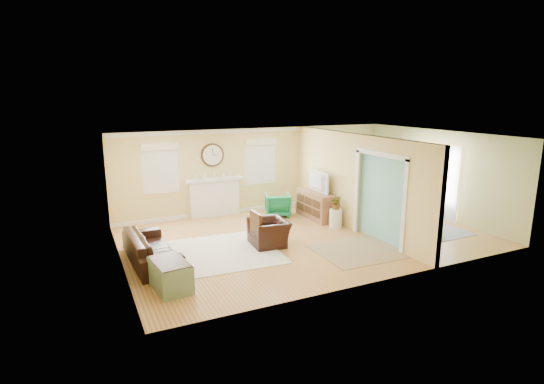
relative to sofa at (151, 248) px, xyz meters
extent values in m
plane|color=#A7692F|center=(3.90, 0.09, -0.33)|extent=(9.00, 9.00, 0.00)
cube|color=#DFBF69|center=(3.90, 3.09, 0.97)|extent=(9.00, 0.02, 2.60)
cube|color=#DFBF69|center=(3.90, -2.91, 0.97)|extent=(9.00, 0.02, 2.60)
cube|color=#DFBF69|center=(-0.60, 0.09, 0.97)|extent=(0.02, 6.00, 2.60)
cube|color=#DFBF69|center=(8.40, 0.09, 0.97)|extent=(0.02, 6.00, 2.60)
cube|color=white|center=(3.90, 0.09, 2.27)|extent=(9.00, 6.00, 0.02)
cube|color=#DFBF69|center=(5.40, 1.49, 0.97)|extent=(0.12, 3.20, 2.60)
cube|color=#DFBF69|center=(5.40, -2.41, 0.97)|extent=(0.12, 1.00, 2.60)
cube|color=#DFBF69|center=(5.40, -1.01, 2.07)|extent=(0.12, 1.80, 0.40)
cube|color=white|center=(5.33, -0.11, 0.77)|extent=(0.04, 0.12, 2.20)
cube|color=white|center=(5.33, -1.91, 0.77)|extent=(0.04, 0.12, 2.20)
cube|color=white|center=(5.33, -1.01, 1.87)|extent=(0.04, 1.92, 0.12)
cube|color=#6FC5BC|center=(5.47, 0.09, 0.97)|extent=(0.02, 6.00, 2.60)
cube|color=white|center=(2.40, 2.97, 0.22)|extent=(1.50, 0.24, 1.10)
cube|color=white|center=(2.40, 2.94, 0.80)|extent=(1.70, 0.30, 0.08)
cube|color=black|center=(2.40, 3.07, 0.17)|extent=(0.85, 0.02, 0.75)
cube|color=gold|center=(2.40, 2.96, 0.09)|extent=(0.85, 0.02, 0.62)
cylinder|color=#452D19|center=(2.40, 3.06, 1.52)|extent=(0.70, 0.06, 0.70)
cylinder|color=silver|center=(2.40, 3.02, 1.52)|extent=(0.60, 0.01, 0.60)
cube|color=black|center=(2.40, 3.02, 1.62)|extent=(0.02, 0.01, 0.20)
cube|color=black|center=(2.46, 3.02, 1.52)|extent=(0.12, 0.01, 0.02)
cube|color=white|center=(0.85, 3.07, 1.22)|extent=(0.90, 0.03, 1.30)
cube|color=white|center=(0.85, 3.04, 1.22)|extent=(1.00, 0.04, 1.40)
cube|color=#EEE6CD|center=(0.85, 3.00, 1.85)|extent=(1.05, 0.10, 0.18)
cube|color=white|center=(3.95, 3.07, 1.22)|extent=(0.90, 0.03, 1.30)
cube|color=white|center=(3.95, 3.04, 1.22)|extent=(1.00, 0.04, 1.40)
cube|color=#EEE6CD|center=(3.95, 3.00, 1.85)|extent=(1.05, 0.10, 0.18)
cube|color=white|center=(8.37, 0.09, 0.77)|extent=(0.03, 1.60, 2.10)
cube|color=white|center=(8.34, 0.09, 0.77)|extent=(0.03, 1.70, 2.20)
cylinder|color=gold|center=(6.90, 0.09, 2.12)|extent=(0.02, 0.02, 0.30)
sphere|color=white|center=(6.90, 0.09, 1.87)|extent=(0.30, 0.30, 0.30)
cube|color=#EEE6CD|center=(1.39, -0.07, -0.32)|extent=(2.98, 2.62, 0.02)
cube|color=tan|center=(4.59, -1.36, -0.32)|extent=(2.13, 1.76, 0.01)
cube|color=gray|center=(6.82, -0.20, -0.32)|extent=(2.50, 3.13, 0.01)
imported|color=black|center=(0.00, 0.00, 0.00)|extent=(0.97, 2.27, 0.65)
imported|color=black|center=(2.80, -0.07, -0.01)|extent=(0.91, 1.03, 0.63)
imported|color=#017133|center=(4.13, 2.17, 0.01)|extent=(0.93, 0.94, 0.68)
cube|color=gray|center=(0.09, -1.50, -0.06)|extent=(0.70, 1.03, 0.54)
cube|color=#452D19|center=(0.09, -1.50, 0.22)|extent=(0.66, 0.98, 0.02)
cube|color=#8C5F41|center=(5.04, 1.47, 0.07)|extent=(0.51, 1.54, 0.80)
cube|color=#452D19|center=(4.78, 1.01, 0.22)|extent=(0.01, 0.41, 0.22)
cube|color=#452D19|center=(4.78, 1.01, -0.05)|extent=(0.01, 0.41, 0.22)
cube|color=#452D19|center=(4.78, 1.47, 0.22)|extent=(0.01, 0.41, 0.22)
cube|color=#452D19|center=(4.78, 1.47, -0.05)|extent=(0.01, 0.41, 0.22)
cube|color=#452D19|center=(4.78, 1.93, 0.22)|extent=(0.01, 0.41, 0.22)
cube|color=#452D19|center=(4.78, 1.93, -0.05)|extent=(0.01, 0.41, 0.22)
imported|color=black|center=(5.02, 1.47, 0.78)|extent=(0.19, 1.09, 0.62)
cylinder|color=white|center=(5.06, 0.43, -0.07)|extent=(0.35, 0.35, 0.51)
imported|color=#337F33|center=(5.06, 0.43, 0.37)|extent=(0.45, 0.44, 0.38)
imported|color=#452D19|center=(6.82, -0.20, -0.04)|extent=(1.31, 1.84, 0.58)
cube|color=gray|center=(6.77, 0.95, 0.11)|extent=(0.43, 0.43, 0.05)
cube|color=gray|center=(6.77, 0.95, 0.35)|extent=(0.41, 0.07, 0.49)
cylinder|color=black|center=(6.93, 1.12, -0.12)|extent=(0.03, 0.03, 0.41)
cylinder|color=black|center=(6.95, 0.79, -0.12)|extent=(0.03, 0.03, 0.41)
cylinder|color=black|center=(6.60, 1.10, -0.12)|extent=(0.03, 0.03, 0.41)
cylinder|color=black|center=(6.62, 0.77, -0.12)|extent=(0.03, 0.03, 0.41)
cube|color=gray|center=(6.82, -1.32, 0.09)|extent=(0.41, 0.41, 0.05)
cube|color=gray|center=(6.82, -1.32, 0.33)|extent=(0.39, 0.07, 0.47)
cylinder|color=black|center=(6.67, -1.48, -0.13)|extent=(0.03, 0.03, 0.39)
cylinder|color=black|center=(6.66, -1.17, -0.13)|extent=(0.03, 0.03, 0.39)
cylinder|color=black|center=(6.99, -1.47, -0.13)|extent=(0.03, 0.03, 0.39)
cylinder|color=black|center=(6.97, -1.15, -0.13)|extent=(0.03, 0.03, 0.39)
cube|color=white|center=(6.24, -0.23, 0.11)|extent=(0.48, 0.48, 0.05)
cube|color=white|center=(6.24, -0.23, 0.35)|extent=(0.13, 0.41, 0.48)
cylinder|color=black|center=(6.05, -0.11, -0.12)|extent=(0.03, 0.03, 0.40)
cylinder|color=black|center=(6.37, -0.04, -0.12)|extent=(0.03, 0.03, 0.40)
cylinder|color=black|center=(6.12, -0.43, -0.12)|extent=(0.03, 0.03, 0.40)
cylinder|color=black|center=(6.44, -0.36, -0.12)|extent=(0.03, 0.03, 0.40)
cube|color=gray|center=(7.40, -0.30, 0.12)|extent=(0.45, 0.45, 0.05)
cube|color=gray|center=(7.40, -0.30, 0.37)|extent=(0.08, 0.42, 0.50)
cylinder|color=black|center=(7.58, -0.46, -0.12)|extent=(0.03, 0.03, 0.42)
cylinder|color=black|center=(7.24, -0.48, -0.12)|extent=(0.03, 0.03, 0.42)
cylinder|color=black|center=(7.55, -0.12, -0.12)|extent=(0.03, 0.03, 0.42)
cylinder|color=black|center=(7.22, -0.14, -0.12)|extent=(0.03, 0.03, 0.42)
camera|label=1|loc=(-1.35, -9.02, 3.22)|focal=28.00mm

